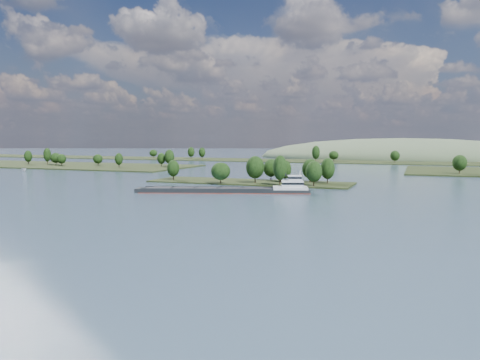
% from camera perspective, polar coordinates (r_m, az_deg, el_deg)
% --- Properties ---
extents(ground, '(1800.00, 1800.00, 0.00)m').
position_cam_1_polar(ground, '(176.01, -5.45, -2.07)').
color(ground, '#334559').
rests_on(ground, ground).
extents(tree_island, '(100.00, 33.44, 14.86)m').
position_cam_1_polar(tree_island, '(226.80, 2.72, 0.65)').
color(tree_island, black).
rests_on(tree_island, ground).
extents(left_bank, '(300.00, 80.00, 14.89)m').
position_cam_1_polar(left_bank, '(426.89, -24.97, 1.83)').
color(left_bank, black).
rests_on(left_bank, ground).
extents(back_shoreline, '(900.00, 60.00, 15.89)m').
position_cam_1_polar(back_shoreline, '(442.01, 12.05, 2.26)').
color(back_shoreline, black).
rests_on(back_shoreline, ground).
extents(hill_west, '(320.00, 160.00, 44.00)m').
position_cam_1_polar(hill_west, '(537.11, 19.05, 2.51)').
color(hill_west, '#4A5C3F').
rests_on(hill_west, ground).
extents(cargo_barge, '(69.60, 30.04, 9.54)m').
position_cam_1_polar(cargo_barge, '(189.72, -0.61, -1.16)').
color(cargo_barge, black).
rests_on(cargo_barge, ground).
extents(motorboat, '(6.16, 4.50, 2.24)m').
position_cam_1_polar(motorboat, '(340.67, -24.84, 1.15)').
color(motorboat, silver).
rests_on(motorboat, ground).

